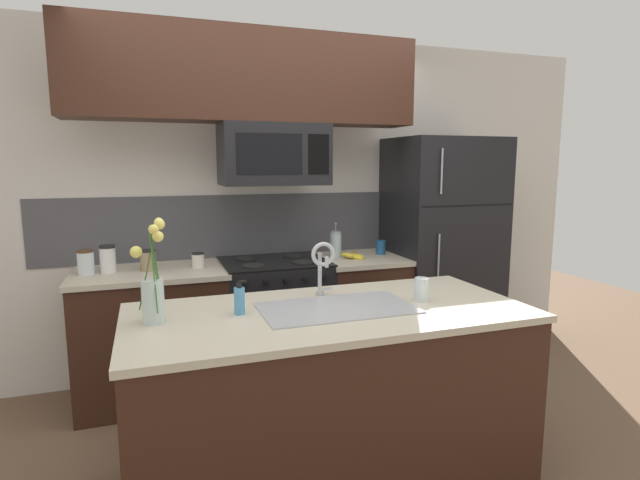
{
  "coord_description": "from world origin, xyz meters",
  "views": [
    {
      "loc": [
        -0.86,
        -2.6,
        1.63
      ],
      "look_at": [
        0.14,
        0.27,
        1.16
      ],
      "focal_mm": 28.0,
      "sensor_mm": 36.0,
      "label": 1
    }
  ],
  "objects_px": {
    "storage_jar_medium": "(108,259)",
    "microwave": "(274,155)",
    "storage_jar_tall": "(86,262)",
    "stove_range": "(275,321)",
    "banana_bunch": "(354,256)",
    "french_press": "(336,244)",
    "storage_jar_squat": "(198,260)",
    "flower_vase": "(153,292)",
    "sink_faucet": "(322,262)",
    "dish_soap_bottle": "(239,300)",
    "storage_jar_short": "(148,260)",
    "coffee_tin": "(381,247)",
    "drinking_glass": "(421,289)",
    "refrigerator": "(440,251)"
  },
  "relations": [
    {
      "from": "storage_jar_tall",
      "to": "storage_jar_short",
      "type": "xyz_separation_m",
      "value": [
        0.38,
        0.0,
        -0.01
      ]
    },
    {
      "from": "banana_bunch",
      "to": "dish_soap_bottle",
      "type": "bearing_deg",
      "value": -133.63
    },
    {
      "from": "french_press",
      "to": "flower_vase",
      "type": "height_order",
      "value": "flower_vase"
    },
    {
      "from": "french_press",
      "to": "microwave",
      "type": "bearing_deg",
      "value": -170.85
    },
    {
      "from": "french_press",
      "to": "banana_bunch",
      "type": "bearing_deg",
      "value": -49.21
    },
    {
      "from": "storage_jar_tall",
      "to": "dish_soap_bottle",
      "type": "relative_size",
      "value": 0.99
    },
    {
      "from": "banana_bunch",
      "to": "flower_vase",
      "type": "distance_m",
      "value": 1.85
    },
    {
      "from": "coffee_tin",
      "to": "drinking_glass",
      "type": "xyz_separation_m",
      "value": [
        -0.4,
        -1.31,
        0.01
      ]
    },
    {
      "from": "microwave",
      "to": "storage_jar_short",
      "type": "relative_size",
      "value": 5.28
    },
    {
      "from": "stove_range",
      "to": "refrigerator",
      "type": "bearing_deg",
      "value": 0.81
    },
    {
      "from": "banana_bunch",
      "to": "coffee_tin",
      "type": "relative_size",
      "value": 1.73
    },
    {
      "from": "storage_jar_squat",
      "to": "sink_faucet",
      "type": "relative_size",
      "value": 0.34
    },
    {
      "from": "storage_jar_short",
      "to": "storage_jar_squat",
      "type": "xyz_separation_m",
      "value": [
        0.33,
        -0.01,
        -0.02
      ]
    },
    {
      "from": "storage_jar_tall",
      "to": "dish_soap_bottle",
      "type": "bearing_deg",
      "value": -56.41
    },
    {
      "from": "coffee_tin",
      "to": "flower_vase",
      "type": "bearing_deg",
      "value": -144.5
    },
    {
      "from": "storage_jar_tall",
      "to": "drinking_glass",
      "type": "distance_m",
      "value": 2.15
    },
    {
      "from": "stove_range",
      "to": "coffee_tin",
      "type": "height_order",
      "value": "coffee_tin"
    },
    {
      "from": "microwave",
      "to": "drinking_glass",
      "type": "height_order",
      "value": "microwave"
    },
    {
      "from": "storage_jar_short",
      "to": "dish_soap_bottle",
      "type": "bearing_deg",
      "value": -71.14
    },
    {
      "from": "storage_jar_tall",
      "to": "stove_range",
      "type": "bearing_deg",
      "value": -0.39
    },
    {
      "from": "stove_range",
      "to": "storage_jar_medium",
      "type": "bearing_deg",
      "value": 178.66
    },
    {
      "from": "storage_jar_medium",
      "to": "microwave",
      "type": "bearing_deg",
      "value": -2.4
    },
    {
      "from": "stove_range",
      "to": "storage_jar_squat",
      "type": "xyz_separation_m",
      "value": [
        -0.54,
        0.0,
        0.5
      ]
    },
    {
      "from": "storage_jar_squat",
      "to": "storage_jar_tall",
      "type": "bearing_deg",
      "value": 179.48
    },
    {
      "from": "storage_jar_medium",
      "to": "storage_jar_squat",
      "type": "relative_size",
      "value": 1.78
    },
    {
      "from": "storage_jar_squat",
      "to": "sink_faucet",
      "type": "height_order",
      "value": "sink_faucet"
    },
    {
      "from": "storage_jar_medium",
      "to": "flower_vase",
      "type": "distance_m",
      "value": 1.25
    },
    {
      "from": "storage_jar_tall",
      "to": "storage_jar_squat",
      "type": "relative_size",
      "value": 1.58
    },
    {
      "from": "storage_jar_tall",
      "to": "banana_bunch",
      "type": "bearing_deg",
      "value": -2.1
    },
    {
      "from": "sink_faucet",
      "to": "drinking_glass",
      "type": "height_order",
      "value": "sink_faucet"
    },
    {
      "from": "refrigerator",
      "to": "storage_jar_tall",
      "type": "height_order",
      "value": "refrigerator"
    },
    {
      "from": "refrigerator",
      "to": "drinking_glass",
      "type": "bearing_deg",
      "value": -125.96
    },
    {
      "from": "banana_bunch",
      "to": "sink_faucet",
      "type": "distance_m",
      "value": 1.15
    },
    {
      "from": "microwave",
      "to": "storage_jar_squat",
      "type": "distance_m",
      "value": 0.91
    },
    {
      "from": "storage_jar_tall",
      "to": "dish_soap_bottle",
      "type": "height_order",
      "value": "dish_soap_bottle"
    },
    {
      "from": "storage_jar_squat",
      "to": "french_press",
      "type": "xyz_separation_m",
      "value": [
        1.05,
        0.06,
        0.05
      ]
    },
    {
      "from": "storage_jar_tall",
      "to": "dish_soap_bottle",
      "type": "xyz_separation_m",
      "value": [
        0.79,
        -1.19,
        -0.01
      ]
    },
    {
      "from": "coffee_tin",
      "to": "flower_vase",
      "type": "xyz_separation_m",
      "value": [
        -1.74,
        -1.24,
        0.09
      ]
    },
    {
      "from": "storage_jar_tall",
      "to": "storage_jar_medium",
      "type": "distance_m",
      "value": 0.13
    },
    {
      "from": "sink_faucet",
      "to": "storage_jar_squat",
      "type": "bearing_deg",
      "value": 118.22
    },
    {
      "from": "banana_bunch",
      "to": "french_press",
      "type": "height_order",
      "value": "french_press"
    },
    {
      "from": "microwave",
      "to": "storage_jar_medium",
      "type": "bearing_deg",
      "value": 177.6
    },
    {
      "from": "refrigerator",
      "to": "storage_jar_squat",
      "type": "distance_m",
      "value": 1.96
    },
    {
      "from": "storage_jar_medium",
      "to": "drinking_glass",
      "type": "bearing_deg",
      "value": -38.76
    },
    {
      "from": "sink_faucet",
      "to": "dish_soap_bottle",
      "type": "distance_m",
      "value": 0.52
    },
    {
      "from": "stove_range",
      "to": "microwave",
      "type": "relative_size",
      "value": 1.25
    },
    {
      "from": "stove_range",
      "to": "flower_vase",
      "type": "xyz_separation_m",
      "value": [
        -0.85,
        -1.19,
        0.59
      ]
    },
    {
      "from": "microwave",
      "to": "flower_vase",
      "type": "bearing_deg",
      "value": -126.17
    },
    {
      "from": "storage_jar_tall",
      "to": "flower_vase",
      "type": "bearing_deg",
      "value": -71.46
    },
    {
      "from": "storage_jar_squat",
      "to": "dish_soap_bottle",
      "type": "xyz_separation_m",
      "value": [
        0.08,
        -1.19,
        0.02
      ]
    }
  ]
}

